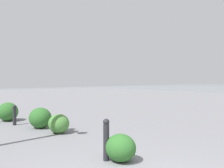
% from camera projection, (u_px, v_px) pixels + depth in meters
% --- Properties ---
extents(bollard_near, '(0.13, 0.13, 0.84)m').
position_uv_depth(bollard_near, '(106.00, 139.00, 4.80)').
color(bollard_near, '#232328').
rests_on(bollard_near, ground).
extents(bollard_mid, '(0.13, 0.13, 0.72)m').
position_uv_depth(bollard_mid, '(15.00, 115.00, 8.51)').
color(bollard_mid, '#232328').
rests_on(bollard_mid, ground).
extents(shrub_low, '(0.64, 0.58, 0.54)m').
position_uv_depth(shrub_low, '(121.00, 148.00, 4.75)').
color(shrub_low, '#2D6628').
rests_on(shrub_low, ground).
extents(shrub_round, '(0.68, 0.61, 0.58)m').
position_uv_depth(shrub_round, '(59.00, 124.00, 7.24)').
color(shrub_round, '#477F38').
rests_on(shrub_round, ground).
extents(shrub_wide, '(0.80, 0.72, 0.68)m').
position_uv_depth(shrub_wide, '(40.00, 118.00, 8.01)').
color(shrub_wide, '#2D6628').
rests_on(shrub_wide, ground).
extents(shrub_tall, '(0.85, 0.76, 0.72)m').
position_uv_depth(shrub_tall, '(8.00, 112.00, 9.38)').
color(shrub_tall, '#2D6628').
rests_on(shrub_tall, ground).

